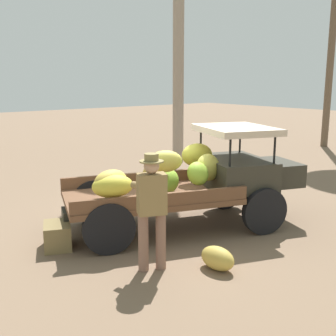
{
  "coord_description": "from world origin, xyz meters",
  "views": [
    {
      "loc": [
        -4.83,
        -6.04,
        2.74
      ],
      "look_at": [
        -0.2,
        -0.24,
        1.16
      ],
      "focal_mm": 44.83,
      "sensor_mm": 36.0,
      "label": 1
    }
  ],
  "objects_px": {
    "wooden_crate": "(58,236)",
    "loose_banana_bunch": "(218,258)",
    "farmer": "(152,205)",
    "truck": "(199,180)"
  },
  "relations": [
    {
      "from": "truck",
      "to": "farmer",
      "type": "relative_size",
      "value": 2.7
    },
    {
      "from": "loose_banana_bunch",
      "to": "farmer",
      "type": "bearing_deg",
      "value": 140.76
    },
    {
      "from": "farmer",
      "to": "wooden_crate",
      "type": "height_order",
      "value": "farmer"
    },
    {
      "from": "truck",
      "to": "loose_banana_bunch",
      "type": "xyz_separation_m",
      "value": [
        -1.05,
        -1.56,
        -0.73
      ]
    },
    {
      "from": "loose_banana_bunch",
      "to": "truck",
      "type": "bearing_deg",
      "value": 56.07
    },
    {
      "from": "wooden_crate",
      "to": "loose_banana_bunch",
      "type": "bearing_deg",
      "value": -56.35
    },
    {
      "from": "truck",
      "to": "wooden_crate",
      "type": "bearing_deg",
      "value": -174.64
    },
    {
      "from": "farmer",
      "to": "loose_banana_bunch",
      "type": "bearing_deg",
      "value": -105.46
    },
    {
      "from": "loose_banana_bunch",
      "to": "wooden_crate",
      "type": "bearing_deg",
      "value": 123.65
    },
    {
      "from": "farmer",
      "to": "wooden_crate",
      "type": "xyz_separation_m",
      "value": [
        -0.74,
        1.62,
        -0.78
      ]
    }
  ]
}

